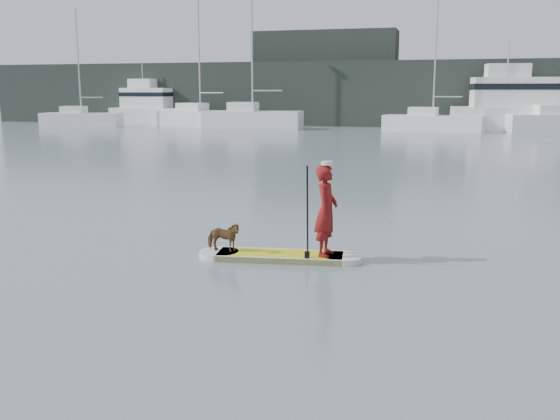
% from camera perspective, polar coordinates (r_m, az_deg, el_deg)
% --- Properties ---
extents(ground, '(140.00, 140.00, 0.00)m').
position_cam_1_polar(ground, '(8.91, -1.62, -10.97)').
color(ground, slate).
rests_on(ground, ground).
extents(paddleboard, '(3.28, 1.12, 0.12)m').
position_cam_1_polar(paddleboard, '(12.49, 0.00, -4.24)').
color(paddleboard, yellow).
rests_on(paddleboard, ground).
extents(paddler, '(0.45, 0.67, 1.79)m').
position_cam_1_polar(paddler, '(12.18, 4.25, -0.05)').
color(paddler, maroon).
rests_on(paddler, paddleboard).
extents(white_cap, '(0.22, 0.22, 0.07)m').
position_cam_1_polar(white_cap, '(12.04, 4.31, 4.30)').
color(white_cap, silver).
rests_on(white_cap, paddler).
extents(dog, '(0.73, 0.38, 0.59)m').
position_cam_1_polar(dog, '(12.61, -5.20, -2.47)').
color(dog, brown).
rests_on(dog, paddleboard).
extents(paddle, '(0.10, 0.30, 2.00)m').
position_cam_1_polar(paddle, '(11.95, 2.52, -1.31)').
color(paddle, black).
rests_on(paddle, ground).
extents(sailboat_a, '(7.61, 3.47, 10.64)m').
position_cam_1_polar(sailboat_a, '(61.53, -17.73, 7.97)').
color(sailboat_a, white).
rests_on(sailboat_a, ground).
extents(sailboat_b, '(9.26, 4.42, 13.23)m').
position_cam_1_polar(sailboat_b, '(58.80, -7.34, 8.46)').
color(sailboat_b, white).
rests_on(sailboat_b, ground).
extents(sailboat_c, '(8.72, 3.33, 12.32)m').
position_cam_1_polar(sailboat_c, '(55.22, -2.59, 8.37)').
color(sailboat_c, white).
rests_on(sailboat_c, ground).
extents(sailboat_d, '(8.14, 3.41, 11.63)m').
position_cam_1_polar(sailboat_d, '(52.87, 13.70, 7.88)').
color(sailboat_d, white).
rests_on(sailboat_d, ground).
extents(sailboat_e, '(8.70, 4.35, 12.07)m').
position_cam_1_polar(sailboat_e, '(54.65, 24.21, 7.36)').
color(sailboat_e, white).
rests_on(sailboat_e, ground).
extents(motor_yacht_a, '(12.40, 5.11, 7.23)m').
position_cam_1_polar(motor_yacht_a, '(56.02, 21.17, 8.84)').
color(motor_yacht_a, white).
rests_on(motor_yacht_a, ground).
extents(motor_yacht_b, '(9.06, 3.60, 5.86)m').
position_cam_1_polar(motor_yacht_b, '(64.15, -11.63, 9.17)').
color(motor_yacht_b, white).
rests_on(motor_yacht_b, ground).
extents(shore_mass, '(90.00, 6.00, 6.00)m').
position_cam_1_polar(shore_mass, '(60.96, 13.30, 10.30)').
color(shore_mass, black).
rests_on(shore_mass, ground).
extents(shore_building_west, '(14.00, 4.00, 9.00)m').
position_cam_1_polar(shore_building_west, '(63.16, 4.10, 11.93)').
color(shore_building_west, black).
rests_on(shore_building_west, ground).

